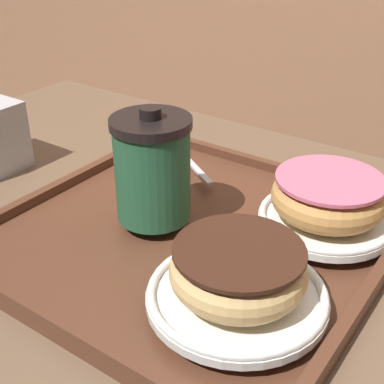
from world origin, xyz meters
name	(u,v)px	position (x,y,z in m)	size (l,w,h in m)	color
cafe_table	(184,325)	(0.00, 0.00, 0.60)	(1.08, 0.64, 0.75)	brown
serving_tray	(192,237)	(0.03, -0.02, 0.76)	(0.40, 0.39, 0.02)	#512D1E
coffee_cup_front	(152,168)	(-0.02, -0.03, 0.83)	(0.09, 0.09, 0.13)	#235638
plate_with_chocolate_donut	(237,295)	(0.13, -0.10, 0.78)	(0.16, 0.16, 0.01)	white
donut_chocolate_glazed	(238,269)	(0.13, -0.10, 0.81)	(0.12, 0.12, 0.04)	#DBB270
plate_with_plain_donut	(325,219)	(0.15, 0.06, 0.78)	(0.15, 0.15, 0.01)	white
donut_plain	(328,196)	(0.15, 0.06, 0.81)	(0.12, 0.12, 0.04)	tan
spoon	(177,147)	(-0.10, 0.13, 0.78)	(0.14, 0.10, 0.01)	silver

